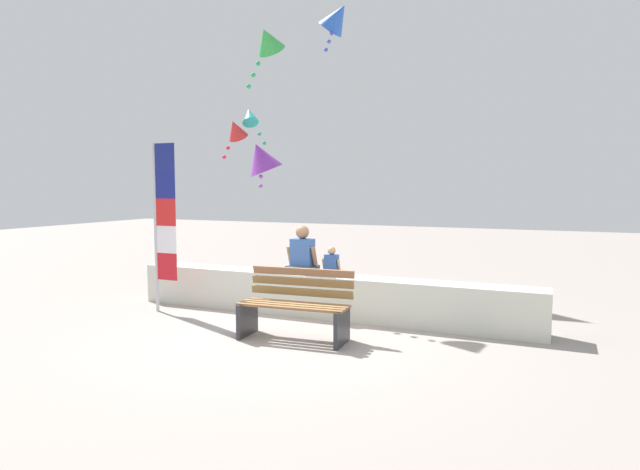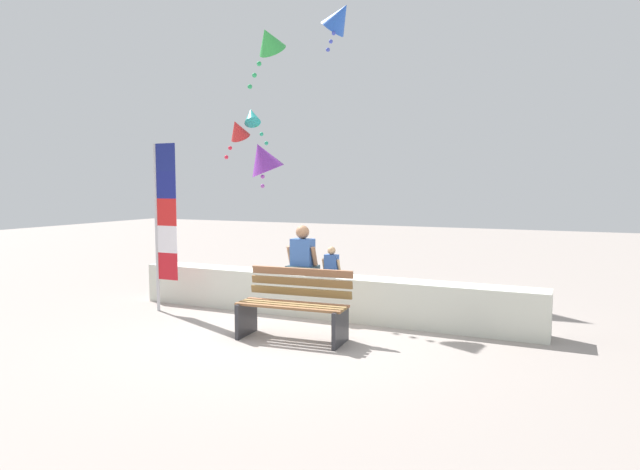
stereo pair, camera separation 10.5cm
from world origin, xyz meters
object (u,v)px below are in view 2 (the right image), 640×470
flag_banner (163,218)px  park_bench (294,307)px  kite_teal (252,117)px  person_adult (303,255)px  kite_red (237,130)px  kite_purple (263,158)px  person_child (332,264)px  kite_green (268,41)px  kite_blue (339,17)px

flag_banner → park_bench: bearing=-11.6°
flag_banner → kite_teal: size_ratio=3.19×
kite_teal → flag_banner: bearing=-86.0°
person_adult → flag_banner: bearing=-159.1°
kite_red → person_adult: bearing=-38.9°
person_adult → kite_purple: kite_purple is taller
park_bench → person_child: bearing=91.7°
kite_green → kite_purple: 2.21m
park_bench → kite_blue: (-1.23, 4.42, 4.96)m
kite_purple → kite_blue: bearing=57.0°
kite_green → kite_teal: bearing=129.8°
park_bench → kite_blue: bearing=105.5°
kite_purple → kite_red: (-0.75, 0.28, 0.58)m
park_bench → kite_green: bearing=126.8°
kite_teal → kite_purple: bearing=-44.1°
person_adult → kite_blue: 5.48m
park_bench → kite_blue: size_ratio=1.27×
person_child → person_adult: bearing=-180.0°
kite_teal → kite_purple: (0.57, -0.55, -0.86)m
person_adult → person_child: (0.48, 0.00, -0.12)m
flag_banner → kite_purple: (0.36, 2.43, 1.03)m
park_bench → kite_teal: kite_teal is taller
kite_blue → flag_banner: bearing=-108.7°
park_bench → kite_red: bearing=132.1°
person_adult → flag_banner: 2.23m
person_child → kite_red: kite_red is taller
person_adult → kite_green: (-0.97, 0.70, 3.45)m
person_child → park_bench: bearing=-88.3°
person_adult → kite_red: kite_red is taller
person_adult → kite_red: size_ratio=0.88×
person_adult → kite_blue: size_ratio=0.64×
person_child → kite_green: (-1.45, 0.70, 3.56)m
person_adult → kite_green: kite_green is taller
flag_banner → kite_purple: bearing=81.5°
kite_blue → kite_red: 3.09m
kite_green → kite_red: 2.29m
person_adult → kite_teal: 3.97m
kite_green → kite_teal: size_ratio=1.29×
person_child → flag_banner: (-2.50, -0.77, 0.67)m
flag_banner → kite_teal: kite_teal is taller
person_adult → kite_red: 3.77m
flag_banner → kite_red: size_ratio=3.11×
kite_purple → person_adult: bearing=-44.9°
kite_purple → person_child: bearing=-37.7°
kite_blue → kite_teal: kite_blue is taller
person_child → kite_teal: (-2.71, 2.20, 2.56)m
kite_green → park_bench: bearing=-53.2°
kite_blue → kite_purple: size_ratio=1.10×
kite_green → person_adult: bearing=-35.7°
park_bench → person_adult: person_adult is taller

